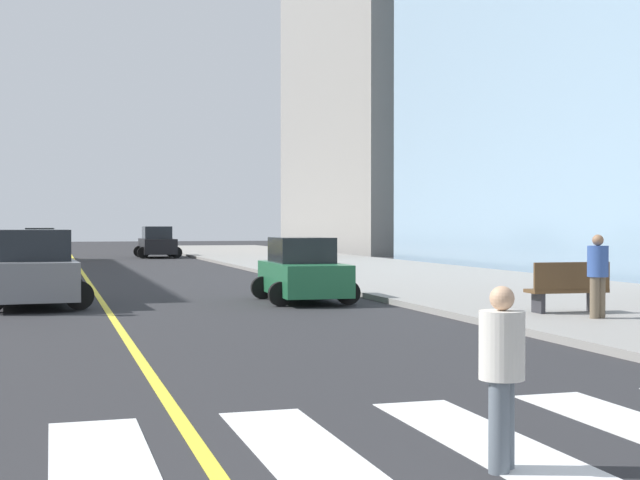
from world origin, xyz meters
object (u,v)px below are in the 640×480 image
car_green_third (303,272)px  pedestrian_waiting_east (598,272)px  car_black_fourth (157,243)px  fire_hydrant (301,265)px  car_yellow_nearest (41,245)px  car_gray_second (34,271)px  pedestrian_crossing (502,369)px  park_bench (568,288)px

car_green_third → pedestrian_waiting_east: pedestrian_waiting_east is taller
car_black_fourth → pedestrian_waiting_east: car_black_fourth is taller
car_black_fourth → fire_hydrant: size_ratio=4.95×
car_yellow_nearest → car_black_fourth: size_ratio=0.98×
car_gray_second → car_yellow_nearest: bearing=87.5°
pedestrian_crossing → fire_hydrant: size_ratio=1.77×
car_green_third → pedestrian_crossing: car_green_third is taller
park_bench → pedestrian_waiting_east: (-0.06, -1.21, 0.42)m
car_gray_second → park_bench: size_ratio=2.45×
pedestrian_waiting_east → fire_hydrant: bearing=-99.5°
car_gray_second → pedestrian_crossing: car_gray_second is taller
pedestrian_waiting_east → car_green_third: bearing=-75.5°
fire_hydrant → park_bench: bearing=-83.0°
car_yellow_nearest → park_bench: 40.72m
car_gray_second → pedestrian_waiting_east: car_gray_second is taller
car_gray_second → pedestrian_crossing: size_ratio=2.85×
car_black_fourth → pedestrian_crossing: size_ratio=2.80×
car_yellow_nearest → pedestrian_crossing: bearing=-82.6°
car_green_third → fire_hydrant: bearing=-103.2°
car_green_third → car_black_fourth: bearing=-88.1°
car_yellow_nearest → pedestrian_waiting_east: 41.86m
car_green_third → pedestrian_waiting_east: 8.52m
car_green_third → park_bench: 7.54m
car_yellow_nearest → car_gray_second: 32.43m
car_black_fourth → park_bench: (4.46, -40.26, -0.23)m
car_black_fourth → pedestrian_crossing: bearing=87.0°
car_black_fourth → fire_hydrant: car_black_fourth is taller
car_gray_second → park_bench: (11.33, -6.63, -0.23)m
car_yellow_nearest → car_black_fourth: car_black_fourth is taller
park_bench → pedestrian_crossing: size_ratio=1.16×
pedestrian_crossing → car_yellow_nearest: bearing=47.6°
car_yellow_nearest → fire_hydrant: size_ratio=4.84×
car_yellow_nearest → car_gray_second: size_ratio=0.96×
car_gray_second → pedestrian_crossing: bearing=-79.5°
park_bench → pedestrian_crossing: pedestrian_crossing is taller
car_yellow_nearest → fire_hydrant: (9.59, -23.65, -0.30)m
pedestrian_waiting_east → pedestrian_crossing: bearing=36.9°
car_black_fourth → car_gray_second: bearing=78.6°
park_bench → car_gray_second: bearing=62.9°
car_yellow_nearest → pedestrian_crossing: 49.90m
pedestrian_crossing → fire_hydrant: 26.62m
pedestrian_crossing → car_green_third: bearing=32.9°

